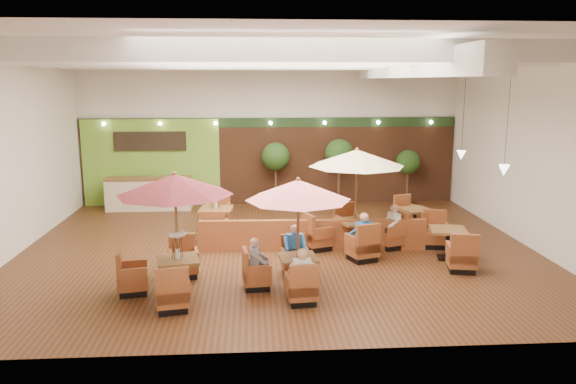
{
  "coord_description": "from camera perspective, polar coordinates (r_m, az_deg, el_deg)",
  "views": [
    {
      "loc": [
        -0.72,
        -14.92,
        4.58
      ],
      "look_at": [
        0.3,
        0.5,
        1.5
      ],
      "focal_mm": 35.0,
      "sensor_mm": 36.0,
      "label": 1
    }
  ],
  "objects": [
    {
      "name": "table_2",
      "position": [
        15.28,
        6.95,
        1.09
      ],
      "size": [
        2.92,
        2.92,
        2.82
      ],
      "rotation": [
        0.0,
        0.0,
        0.34
      ],
      "color": "brown",
      "rests_on": "ground"
    },
    {
      "name": "topiary_1",
      "position": [
        20.66,
        5.22,
        3.62
      ],
      "size": [
        1.07,
        1.07,
        2.48
      ],
      "color": "black",
      "rests_on": "ground"
    },
    {
      "name": "diner_3",
      "position": [
        14.54,
        7.59,
        -4.04
      ],
      "size": [
        0.46,
        0.44,
        0.82
      ],
      "rotation": [
        0.0,
        0.0,
        0.47
      ],
      "color": "#2A68B9",
      "rests_on": "ground"
    },
    {
      "name": "diner_2",
      "position": [
        12.54,
        -3.21,
        -6.64
      ],
      "size": [
        0.28,
        0.35,
        0.72
      ],
      "rotation": [
        0.0,
        0.0,
        4.68
      ],
      "color": "gray",
      "rests_on": "ground"
    },
    {
      "name": "topiary_0",
      "position": [
        20.44,
        -1.26,
        3.36
      ],
      "size": [
        1.02,
        1.02,
        2.38
      ],
      "color": "black",
      "rests_on": "ground"
    },
    {
      "name": "table_5",
      "position": [
        17.57,
        12.77,
        -2.9
      ],
      "size": [
        1.09,
        2.69,
        0.95
      ],
      "rotation": [
        0.0,
        0.0,
        0.35
      ],
      "color": "brown",
      "rests_on": "ground"
    },
    {
      "name": "topiary_2",
      "position": [
        21.26,
        12.09,
        2.8
      ],
      "size": [
        0.89,
        0.89,
        2.07
      ],
      "color": "black",
      "rests_on": "ground"
    },
    {
      "name": "table_0",
      "position": [
        12.22,
        -11.65,
        -1.52
      ],
      "size": [
        2.61,
        2.73,
        2.7
      ],
      "rotation": [
        0.0,
        0.0,
        0.19
      ],
      "color": "brown",
      "rests_on": "ground"
    },
    {
      "name": "table_3",
      "position": [
        16.94,
        -7.3,
        -2.73
      ],
      "size": [
        1.03,
        2.87,
        1.62
      ],
      "rotation": [
        0.0,
        0.0,
        -0.09
      ],
      "color": "brown",
      "rests_on": "ground"
    },
    {
      "name": "diner_4",
      "position": [
        15.74,
        10.55,
        -3.01
      ],
      "size": [
        0.37,
        0.42,
        0.77
      ],
      "rotation": [
        0.0,
        0.0,
        1.82
      ],
      "color": "white",
      "rests_on": "ground"
    },
    {
      "name": "table_4",
      "position": [
        15.26,
        15.89,
        -5.12
      ],
      "size": [
        1.07,
        2.8,
        1.01
      ],
      "rotation": [
        0.0,
        0.0,
        -0.2
      ],
      "color": "brown",
      "rests_on": "ground"
    },
    {
      "name": "booth_divider",
      "position": [
        15.38,
        2.52,
        -4.41
      ],
      "size": [
        6.2,
        0.41,
        0.86
      ],
      "primitive_type": "cube",
      "rotation": [
        0.0,
        0.0,
        -0.04
      ],
      "color": "brown",
      "rests_on": "ground"
    },
    {
      "name": "service_counter",
      "position": [
        20.75,
        -13.92,
        -0.17
      ],
      "size": [
        3.0,
        0.75,
        1.18
      ],
      "color": "beige",
      "rests_on": "ground"
    },
    {
      "name": "table_1",
      "position": [
        12.29,
        0.76,
        -1.71
      ],
      "size": [
        2.41,
        2.5,
        2.52
      ],
      "rotation": [
        0.0,
        0.0,
        0.1
      ],
      "color": "brown",
      "rests_on": "ground"
    },
    {
      "name": "diner_1",
      "position": [
        13.46,
        0.69,
        -5.33
      ],
      "size": [
        0.37,
        0.3,
        0.74
      ],
      "rotation": [
        0.0,
        0.0,
        3.19
      ],
      "color": "#2A68B9",
      "rests_on": "ground"
    },
    {
      "name": "room",
      "position": [
        16.2,
        -0.35,
        7.9
      ],
      "size": [
        14.04,
        14.0,
        5.52
      ],
      "color": "#381E0F",
      "rests_on": "ground"
    },
    {
      "name": "diner_0",
      "position": [
        11.71,
        1.39,
        -7.89
      ],
      "size": [
        0.37,
        0.31,
        0.75
      ],
      "rotation": [
        0.0,
        0.0,
        0.07
      ],
      "color": "white",
      "rests_on": "ground"
    }
  ]
}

